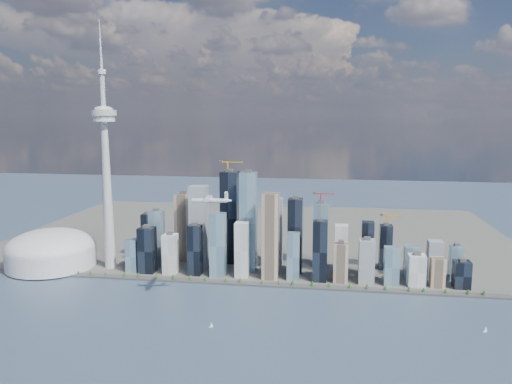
# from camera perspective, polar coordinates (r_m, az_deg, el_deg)

# --- Properties ---
(ground) EXTENTS (4000.00, 4000.00, 0.00)m
(ground) POSITION_cam_1_polar(r_m,az_deg,el_deg) (838.46, -6.12, -16.00)
(ground) COLOR #34485C
(ground) RESTS_ON ground
(seawall) EXTENTS (1100.00, 22.00, 4.00)m
(seawall) POSITION_cam_1_polar(r_m,az_deg,el_deg) (1063.58, -2.62, -10.34)
(seawall) COLOR #383838
(seawall) RESTS_ON ground
(land) EXTENTS (1400.00, 900.00, 3.00)m
(land) POSITION_cam_1_polar(r_m,az_deg,el_deg) (1489.91, 0.80, -4.72)
(land) COLOR #4C4C47
(land) RESTS_ON ground
(shoreline_trees) EXTENTS (960.53, 7.20, 8.80)m
(shoreline_trees) POSITION_cam_1_polar(r_m,az_deg,el_deg) (1061.37, -2.63, -10.00)
(shoreline_trees) COLOR #3F2D1E
(shoreline_trees) RESTS_ON seawall
(skyscraper_cluster) EXTENTS (736.00, 142.00, 243.43)m
(skyscraper_cluster) POSITION_cam_1_polar(r_m,az_deg,el_deg) (1115.09, 1.25, -5.49)
(skyscraper_cluster) COLOR black
(skyscraper_cluster) RESTS_ON land
(needle_tower) EXTENTS (56.00, 56.00, 550.50)m
(needle_tower) POSITION_cam_1_polar(r_m,az_deg,el_deg) (1163.60, -16.76, 2.78)
(needle_tower) COLOR #A7A6A1
(needle_tower) RESTS_ON land
(dome_stadium) EXTENTS (200.00, 200.00, 86.00)m
(dome_stadium) POSITION_cam_1_polar(r_m,az_deg,el_deg) (1255.80, -22.37, -6.21)
(dome_stadium) COLOR silver
(dome_stadium) RESTS_ON land
(airplane) EXTENTS (75.88, 67.33, 18.51)m
(airplane) POSITION_cam_1_polar(r_m,az_deg,el_deg) (886.43, -5.25, -0.91)
(airplane) COLOR silver
(airplane) RESTS_ON ground
(sailboat_west) EXTENTS (6.95, 3.25, 9.63)m
(sailboat_west) POSITION_cam_1_polar(r_m,az_deg,el_deg) (864.94, -5.14, -14.95)
(sailboat_west) COLOR silver
(sailboat_west) RESTS_ON ground
(sailboat_east) EXTENTS (7.72, 4.21, 10.83)m
(sailboat_east) POSITION_cam_1_polar(r_m,az_deg,el_deg) (924.06, 24.74, -14.13)
(sailboat_east) COLOR silver
(sailboat_east) RESTS_ON ground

